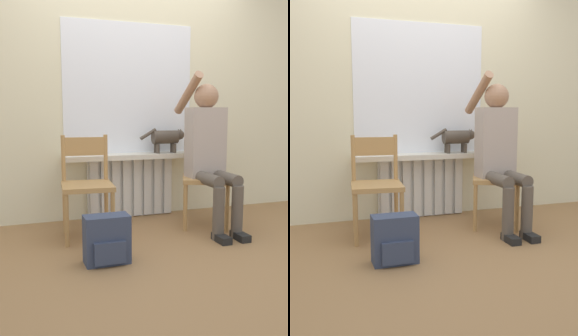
% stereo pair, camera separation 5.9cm
% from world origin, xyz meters
% --- Properties ---
extents(ground_plane, '(12.00, 12.00, 0.00)m').
position_xyz_m(ground_plane, '(0.00, 0.00, 0.00)').
color(ground_plane, olive).
extents(wall_with_window, '(7.00, 0.06, 2.70)m').
position_xyz_m(wall_with_window, '(0.00, 1.23, 1.35)').
color(wall_with_window, beige).
rests_on(wall_with_window, ground_plane).
extents(radiator, '(0.90, 0.08, 0.61)m').
position_xyz_m(radiator, '(0.00, 1.15, 0.30)').
color(radiator, silver).
rests_on(radiator, ground_plane).
extents(windowsill, '(1.39, 0.24, 0.05)m').
position_xyz_m(windowsill, '(0.00, 1.08, 0.63)').
color(windowsill, silver).
rests_on(windowsill, radiator).
extents(window_glass, '(1.33, 0.01, 1.29)m').
position_xyz_m(window_glass, '(0.00, 1.20, 1.30)').
color(window_glass, white).
rests_on(window_glass, windowsill).
extents(chair_left, '(0.46, 0.46, 0.87)m').
position_xyz_m(chair_left, '(-0.55, 0.63, 0.47)').
color(chair_left, '#B2844C').
rests_on(chair_left, ground_plane).
extents(chair_right, '(0.56, 0.56, 0.87)m').
position_xyz_m(chair_right, '(0.57, 0.63, 0.47)').
color(chair_right, '#B2844C').
rests_on(chair_right, ground_plane).
extents(person, '(0.36, 0.98, 1.43)m').
position_xyz_m(person, '(0.56, 0.53, 0.75)').
color(person, brown).
rests_on(person, ground_plane).
extents(cat, '(0.48, 0.13, 0.25)m').
position_xyz_m(cat, '(0.35, 1.05, 0.82)').
color(cat, '#4C4238').
rests_on(cat, windowsill).
extents(backpack, '(0.32, 0.19, 0.35)m').
position_xyz_m(backpack, '(-0.54, -0.02, 0.17)').
color(backpack, '#333D56').
rests_on(backpack, ground_plane).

